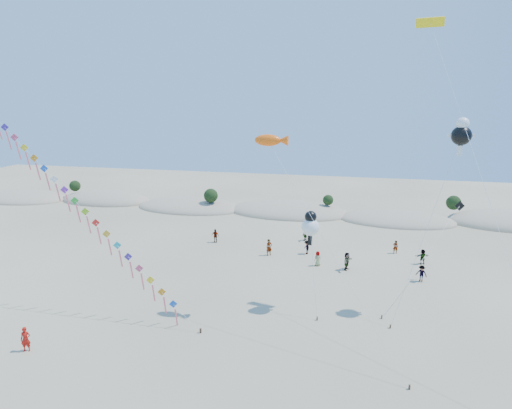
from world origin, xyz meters
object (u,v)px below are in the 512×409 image
object	(u,v)px
kite_train	(45,171)
parafoil_kite	(433,31)
flyer_foreground	(26,339)
fish_kite	(272,141)

from	to	relation	value
kite_train	parafoil_kite	distance (m)	32.40
kite_train	parafoil_kite	bearing A→B (deg)	13.40
kite_train	flyer_foreground	size ratio (longest dim) A/B	14.86
fish_kite	parafoil_kite	world-z (taller)	parafoil_kite
parafoil_kite	flyer_foreground	xyz separation A→B (m)	(-26.80, -14.56, -21.18)
flyer_foreground	parafoil_kite	bearing A→B (deg)	6.25
kite_train	flyer_foreground	xyz separation A→B (m)	(2.94, -7.47, -10.45)
kite_train	parafoil_kite	xyz separation A→B (m)	(29.74, 7.09, 10.73)
fish_kite	parafoil_kite	xyz separation A→B (m)	(11.52, 4.62, 8.18)
kite_train	parafoil_kite	size ratio (longest dim) A/B	1.14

